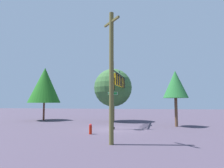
{
  "coord_description": "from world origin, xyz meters",
  "views": [
    {
      "loc": [
        -19.05,
        -3.34,
        2.55
      ],
      "look_at": [
        0.16,
        0.11,
        4.35
      ],
      "focal_mm": 32.05,
      "sensor_mm": 36.0,
      "label": 1
    }
  ],
  "objects_px": {
    "signal_pole_assembly": "(117,83)",
    "tree_mid": "(45,85)",
    "tree_far": "(175,85)",
    "utility_pole": "(111,75)",
    "fire_hydrant": "(90,129)",
    "tree_near": "(113,88)"
  },
  "relations": [
    {
      "from": "signal_pole_assembly",
      "to": "tree_mid",
      "type": "distance_m",
      "value": 12.67
    },
    {
      "from": "tree_mid",
      "to": "tree_far",
      "type": "distance_m",
      "value": 18.22
    },
    {
      "from": "signal_pole_assembly",
      "to": "utility_pole",
      "type": "relative_size",
      "value": 0.81
    },
    {
      "from": "utility_pole",
      "to": "fire_hydrant",
      "type": "xyz_separation_m",
      "value": [
        3.6,
        2.37,
        -3.88
      ]
    },
    {
      "from": "tree_near",
      "to": "tree_mid",
      "type": "bearing_deg",
      "value": 90.49
    },
    {
      "from": "utility_pole",
      "to": "tree_mid",
      "type": "xyz_separation_m",
      "value": [
        14.5,
        12.51,
        0.76
      ]
    },
    {
      "from": "tree_near",
      "to": "tree_mid",
      "type": "height_order",
      "value": "tree_mid"
    },
    {
      "from": "tree_mid",
      "to": "tree_near",
      "type": "bearing_deg",
      "value": -89.51
    },
    {
      "from": "tree_near",
      "to": "tree_far",
      "type": "height_order",
      "value": "tree_near"
    },
    {
      "from": "tree_mid",
      "to": "tree_far",
      "type": "xyz_separation_m",
      "value": [
        -4.35,
        -17.68,
        -0.58
      ]
    },
    {
      "from": "fire_hydrant",
      "to": "tree_far",
      "type": "height_order",
      "value": "tree_far"
    },
    {
      "from": "utility_pole",
      "to": "tree_near",
      "type": "distance_m",
      "value": 14.79
    },
    {
      "from": "utility_pole",
      "to": "tree_near",
      "type": "relative_size",
      "value": 1.16
    },
    {
      "from": "signal_pole_assembly",
      "to": "tree_far",
      "type": "bearing_deg",
      "value": -81.07
    },
    {
      "from": "tree_near",
      "to": "utility_pole",
      "type": "bearing_deg",
      "value": -170.48
    },
    {
      "from": "signal_pole_assembly",
      "to": "tree_near",
      "type": "distance_m",
      "value": 5.59
    },
    {
      "from": "signal_pole_assembly",
      "to": "tree_far",
      "type": "xyz_separation_m",
      "value": [
        0.97,
        -6.19,
        -0.18
      ]
    },
    {
      "from": "signal_pole_assembly",
      "to": "tree_far",
      "type": "height_order",
      "value": "signal_pole_assembly"
    },
    {
      "from": "fire_hydrant",
      "to": "tree_near",
      "type": "bearing_deg",
      "value": 0.4
    },
    {
      "from": "tree_mid",
      "to": "fire_hydrant",
      "type": "bearing_deg",
      "value": -137.06
    },
    {
      "from": "tree_far",
      "to": "fire_hydrant",
      "type": "bearing_deg",
      "value": 131.01
    },
    {
      "from": "tree_mid",
      "to": "tree_far",
      "type": "relative_size",
      "value": 1.27
    }
  ]
}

